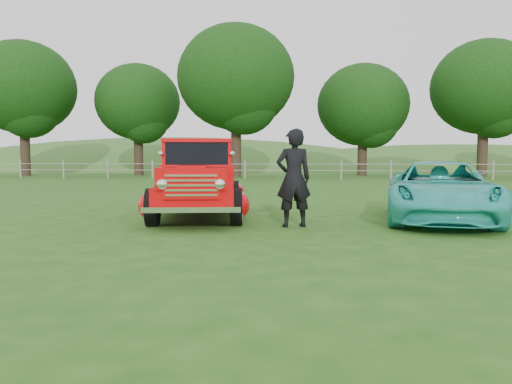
# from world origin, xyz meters

# --- Properties ---
(ground) EXTENTS (140.00, 140.00, 0.00)m
(ground) POSITION_xyz_m (0.00, 0.00, 0.00)
(ground) COLOR #1F4C14
(ground) RESTS_ON ground
(distant_hills) EXTENTS (116.00, 60.00, 18.00)m
(distant_hills) POSITION_xyz_m (-4.08, 59.46, -4.55)
(distant_hills) COLOR #326625
(distant_hills) RESTS_ON ground
(fence_line) EXTENTS (48.00, 0.12, 1.20)m
(fence_line) POSITION_xyz_m (0.00, 22.00, 0.60)
(fence_line) COLOR gray
(fence_line) RESTS_ON ground
(tree_far_west) EXTENTS (7.60, 7.60, 9.93)m
(tree_far_west) POSITION_xyz_m (-20.00, 26.00, 6.49)
(tree_far_west) COLOR #2E2017
(tree_far_west) RESTS_ON ground
(tree_mid_west) EXTENTS (6.40, 6.40, 8.46)m
(tree_mid_west) POSITION_xyz_m (-12.00, 28.00, 5.55)
(tree_mid_west) COLOR #2E2017
(tree_mid_west) RESTS_ON ground
(tree_near_west) EXTENTS (8.00, 8.00, 10.42)m
(tree_near_west) POSITION_xyz_m (-4.00, 25.00, 6.80)
(tree_near_west) COLOR #2E2017
(tree_near_west) RESTS_ON ground
(tree_near_east) EXTENTS (6.80, 6.80, 8.33)m
(tree_near_east) POSITION_xyz_m (5.00, 29.00, 5.25)
(tree_near_east) COLOR #2E2017
(tree_near_east) RESTS_ON ground
(tree_mid_east) EXTENTS (7.20, 7.20, 9.44)m
(tree_mid_east) POSITION_xyz_m (13.00, 27.00, 6.17)
(tree_mid_east) COLOR #2E2017
(tree_mid_east) RESTS_ON ground
(red_pickup) EXTENTS (2.80, 5.20, 1.78)m
(red_pickup) POSITION_xyz_m (-1.54, 2.04, 0.80)
(red_pickup) COLOR black
(red_pickup) RESTS_ON ground
(teal_sedan) EXTENTS (2.89, 4.94, 1.29)m
(teal_sedan) POSITION_xyz_m (3.80, 1.82, 0.65)
(teal_sedan) COLOR #2DB7AA
(teal_sedan) RESTS_ON ground
(man) EXTENTS (0.81, 0.65, 1.93)m
(man) POSITION_xyz_m (0.68, 0.61, 0.97)
(man) COLOR black
(man) RESTS_ON ground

